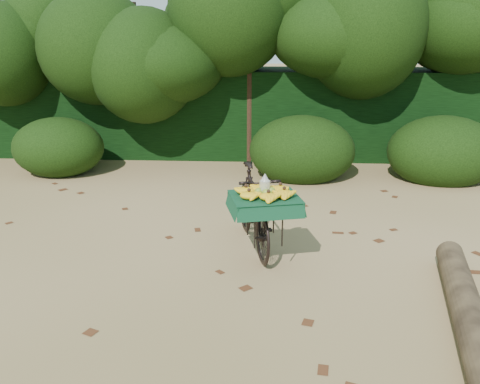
{
  "coord_description": "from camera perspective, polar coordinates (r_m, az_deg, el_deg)",
  "views": [
    {
      "loc": [
        0.89,
        -4.71,
        2.54
      ],
      "look_at": [
        0.58,
        0.8,
        0.8
      ],
      "focal_mm": 38.0,
      "sensor_mm": 36.0,
      "label": 1
    }
  ],
  "objects": [
    {
      "name": "bush_clumps",
      "position": [
        9.26,
        0.76,
        4.45
      ],
      "size": [
        8.8,
        1.7,
        0.9
      ],
      "primitive_type": null,
      "color": "black",
      "rests_on": "ground"
    },
    {
      "name": "leaf_litter",
      "position": [
        6.0,
        -5.64,
        -7.59
      ],
      "size": [
        7.0,
        7.3,
        0.01
      ],
      "primitive_type": null,
      "color": "#4F2915",
      "rests_on": "ground"
    },
    {
      "name": "hedge_backdrop",
      "position": [
        11.17,
        -1.37,
        9.04
      ],
      "size": [
        26.0,
        1.8,
        1.8
      ],
      "primitive_type": "cube",
      "color": "black",
      "rests_on": "ground"
    },
    {
      "name": "tree_row",
      "position": [
        10.34,
        -5.49,
        14.42
      ],
      "size": [
        14.5,
        2.0,
        4.0
      ],
      "primitive_type": null,
      "color": "black",
      "rests_on": "ground"
    },
    {
      "name": "vendor_bicycle",
      "position": [
        6.12,
        1.55,
        -1.75
      ],
      "size": [
        0.99,
        1.83,
        1.02
      ],
      "rotation": [
        0.0,
        0.0,
        0.24
      ],
      "color": "black",
      "rests_on": "ground"
    },
    {
      "name": "ground",
      "position": [
        5.42,
        -6.68,
        -10.54
      ],
      "size": [
        80.0,
        80.0,
        0.0
      ],
      "primitive_type": "plane",
      "color": "tan",
      "rests_on": "ground"
    }
  ]
}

